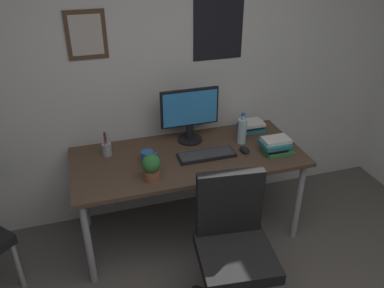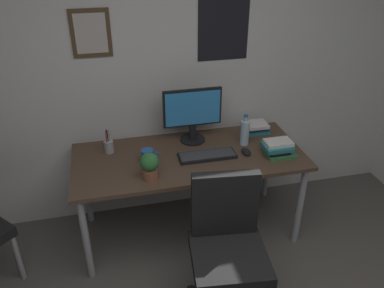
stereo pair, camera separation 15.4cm
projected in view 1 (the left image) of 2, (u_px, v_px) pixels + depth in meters
The scene contains 12 objects.
wall_back at pixel (161, 65), 3.02m from camera, with size 4.40×0.10×2.60m.
desk at pixel (188, 163), 2.97m from camera, with size 1.73×0.76×0.73m.
office_chair at pixel (233, 239), 2.44m from camera, with size 0.57×0.57×0.95m.
monitor at pixel (190, 113), 3.02m from camera, with size 0.46×0.20×0.43m.
keyboard at pixel (207, 155), 2.91m from camera, with size 0.43×0.15×0.03m.
computer_mouse at pixel (245, 150), 2.97m from camera, with size 0.06×0.11×0.04m.
water_bottle at pixel (242, 131), 3.06m from camera, with size 0.07×0.07×0.25m.
coffee_mug_near at pixel (148, 157), 2.81m from camera, with size 0.13×0.09×0.10m.
potted_plant at pixel (151, 166), 2.60m from camera, with size 0.13×0.13×0.19m.
pen_cup at pixel (107, 149), 2.91m from camera, with size 0.07×0.07×0.20m.
book_stack_left at pixel (252, 126), 3.27m from camera, with size 0.21×0.16×0.09m.
book_stack_right at pixel (276, 145), 2.95m from camera, with size 0.24×0.18×0.11m.
Camera 1 is at (-0.63, -0.73, 2.24)m, focal length 36.48 mm.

